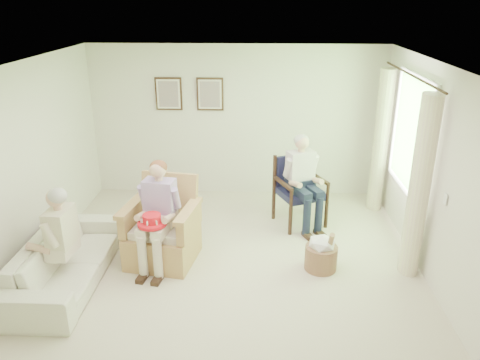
{
  "coord_description": "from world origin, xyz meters",
  "views": [
    {
      "loc": [
        0.38,
        -5.08,
        3.32
      ],
      "look_at": [
        0.14,
        0.66,
        1.05
      ],
      "focal_mm": 35.0,
      "sensor_mm": 36.0,
      "label": 1
    }
  ],
  "objects_px": {
    "person_dark": "(302,175)",
    "person_wicker": "(158,208)",
    "wicker_armchair": "(163,235)",
    "wood_armchair": "(300,187)",
    "red_hat": "(152,221)",
    "person_sofa": "(57,235)",
    "sofa": "(67,260)",
    "hatbox": "(321,252)"
  },
  "relations": [
    {
      "from": "sofa",
      "to": "person_dark",
      "type": "height_order",
      "value": "person_dark"
    },
    {
      "from": "sofa",
      "to": "person_wicker",
      "type": "xyz_separation_m",
      "value": [
        1.08,
        0.44,
        0.52
      ]
    },
    {
      "from": "wood_armchair",
      "to": "red_hat",
      "type": "bearing_deg",
      "value": -164.9
    },
    {
      "from": "person_sofa",
      "to": "sofa",
      "type": "bearing_deg",
      "value": -176.35
    },
    {
      "from": "sofa",
      "to": "red_hat",
      "type": "bearing_deg",
      "value": -76.99
    },
    {
      "from": "wood_armchair",
      "to": "hatbox",
      "type": "xyz_separation_m",
      "value": [
        0.18,
        -1.41,
        -0.33
      ]
    },
    {
      "from": "person_wicker",
      "to": "person_sofa",
      "type": "distance_m",
      "value": 1.23
    },
    {
      "from": "person_wicker",
      "to": "person_sofa",
      "type": "relative_size",
      "value": 1.1
    },
    {
      "from": "person_dark",
      "to": "red_hat",
      "type": "relative_size",
      "value": 3.87
    },
    {
      "from": "wicker_armchair",
      "to": "person_sofa",
      "type": "xyz_separation_m",
      "value": [
        -1.08,
        -0.73,
        0.37
      ]
    },
    {
      "from": "sofa",
      "to": "red_hat",
      "type": "xyz_separation_m",
      "value": [
        1.03,
        0.24,
        0.43
      ]
    },
    {
      "from": "person_wicker",
      "to": "person_dark",
      "type": "distance_m",
      "value": 2.26
    },
    {
      "from": "person_dark",
      "to": "person_sofa",
      "type": "height_order",
      "value": "person_dark"
    },
    {
      "from": "hatbox",
      "to": "sofa",
      "type": "bearing_deg",
      "value": -172.49
    },
    {
      "from": "person_wicker",
      "to": "red_hat",
      "type": "relative_size",
      "value": 3.85
    },
    {
      "from": "wicker_armchair",
      "to": "hatbox",
      "type": "height_order",
      "value": "wicker_armchair"
    },
    {
      "from": "person_sofa",
      "to": "person_dark",
      "type": "bearing_deg",
      "value": 124.86
    },
    {
      "from": "person_sofa",
      "to": "hatbox",
      "type": "distance_m",
      "value": 3.25
    },
    {
      "from": "person_dark",
      "to": "red_hat",
      "type": "distance_m",
      "value": 2.41
    },
    {
      "from": "wicker_armchair",
      "to": "wood_armchair",
      "type": "distance_m",
      "value": 2.28
    },
    {
      "from": "person_sofa",
      "to": "red_hat",
      "type": "distance_m",
      "value": 1.1
    },
    {
      "from": "wood_armchair",
      "to": "sofa",
      "type": "bearing_deg",
      "value": -172.58
    },
    {
      "from": "sofa",
      "to": "red_hat",
      "type": "distance_m",
      "value": 1.14
    },
    {
      "from": "sofa",
      "to": "hatbox",
      "type": "height_order",
      "value": "hatbox"
    },
    {
      "from": "wicker_armchair",
      "to": "hatbox",
      "type": "relative_size",
      "value": 1.82
    },
    {
      "from": "sofa",
      "to": "person_dark",
      "type": "xyz_separation_m",
      "value": [
        2.98,
        1.65,
        0.52
      ]
    },
    {
      "from": "person_dark",
      "to": "person_wicker",
      "type": "bearing_deg",
      "value": -171.47
    },
    {
      "from": "wood_armchair",
      "to": "person_wicker",
      "type": "bearing_deg",
      "value": -167.97
    },
    {
      "from": "wicker_armchair",
      "to": "red_hat",
      "type": "bearing_deg",
      "value": -87.5
    },
    {
      "from": "wood_armchair",
      "to": "person_dark",
      "type": "bearing_deg",
      "value": -114.07
    },
    {
      "from": "wood_armchair",
      "to": "red_hat",
      "type": "relative_size",
      "value": 2.86
    },
    {
      "from": "person_wicker",
      "to": "sofa",
      "type": "bearing_deg",
      "value": -148.13
    },
    {
      "from": "sofa",
      "to": "hatbox",
      "type": "xyz_separation_m",
      "value": [
        3.16,
        0.42,
        -0.06
      ]
    },
    {
      "from": "wicker_armchair",
      "to": "person_dark",
      "type": "bearing_deg",
      "value": 39.09
    },
    {
      "from": "person_dark",
      "to": "person_sofa",
      "type": "relative_size",
      "value": 1.1
    },
    {
      "from": "person_dark",
      "to": "sofa",
      "type": "bearing_deg",
      "value": -175.02
    },
    {
      "from": "hatbox",
      "to": "wood_armchair",
      "type": "bearing_deg",
      "value": 97.44
    },
    {
      "from": "wood_armchair",
      "to": "hatbox",
      "type": "distance_m",
      "value": 1.46
    },
    {
      "from": "wicker_armchair",
      "to": "person_wicker",
      "type": "bearing_deg",
      "value": -80.24
    },
    {
      "from": "person_dark",
      "to": "person_sofa",
      "type": "bearing_deg",
      "value": -172.86
    },
    {
      "from": "wicker_armchair",
      "to": "sofa",
      "type": "relative_size",
      "value": 0.54
    },
    {
      "from": "hatbox",
      "to": "red_hat",
      "type": "bearing_deg",
      "value": -175.2
    }
  ]
}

